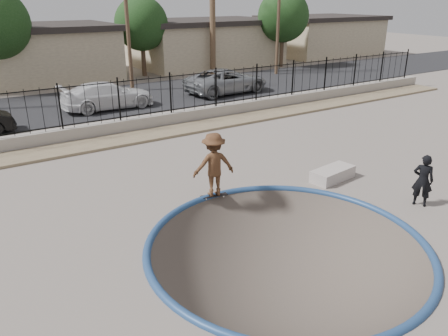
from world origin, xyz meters
The scene contains 20 objects.
ground centered at (0.00, 12.00, -1.10)m, with size 120.00×120.00×2.20m, color gray.
bowl_pit centered at (0.00, -1.00, 0.00)m, with size 6.84×6.84×1.80m, color #4C433A, non-canonical shape.
coping_ring centered at (0.00, -1.00, 0.00)m, with size 7.04×7.04×0.20m, color navy.
rock_strip centered at (0.00, 9.20, 0.06)m, with size 42.00×1.60×0.11m, color #91815F.
retaining_wall centered at (0.00, 10.30, 0.30)m, with size 42.00×0.45×0.60m, color gray.
fence centered at (0.00, 10.30, 1.50)m, with size 40.00×0.04×1.80m.
street centered at (0.00, 17.00, 0.02)m, with size 90.00×8.00×0.04m, color black.
house_center centered at (0.00, 26.50, 1.97)m, with size 10.60×8.60×3.90m.
house_east centered at (14.00, 26.50, 1.97)m, with size 12.60×8.60×3.90m.
house_east_far centered at (28.00, 26.50, 1.97)m, with size 11.60×8.60×3.90m.
utility_pole_mid centered at (4.00, 19.00, 4.96)m, with size 1.70×0.24×9.50m.
utility_pole_right centered at (16.00, 19.00, 4.70)m, with size 1.70×0.24×9.00m.
street_tree_mid centered at (7.00, 24.00, 3.84)m, with size 3.96×3.96×5.83m.
street_tree_right centered at (19.00, 22.00, 4.19)m, with size 4.32×4.32×6.36m.
skater centered at (-0.06, 2.32, 0.97)m, with size 1.26×0.72×1.94m, color brown.
skateboard centered at (-0.06, 2.32, 0.06)m, with size 0.85×0.39×0.07m.
videographer centered at (4.74, -1.39, 0.78)m, with size 0.57×0.37×1.56m, color black.
concrete_ledge centered at (4.00, 1.35, 0.20)m, with size 1.60×0.70×0.40m, color #B1A59D.
car_c centered at (1.04, 15.00, 0.75)m, with size 2.01×4.94×1.44m, color white.
car_d centered at (8.70, 14.99, 0.79)m, with size 2.50×5.43×1.51m, color gray.
Camera 1 is at (-6.36, -7.98, 5.71)m, focal length 35.00 mm.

